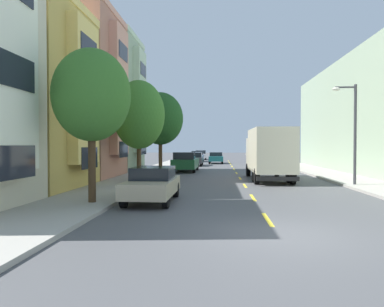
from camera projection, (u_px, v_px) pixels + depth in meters
The scene contains 19 objects.
ground_plane at pixel (233, 167), 39.87m from camera, with size 160.00×160.00×0.00m, color #4C4C4F.
sidewalk_left at pixel (163, 168), 38.36m from camera, with size 3.20×120.00×0.14m, color #A39E93.
sidewalk_right at pixel (306, 168), 37.39m from camera, with size 3.20×120.00×0.14m, color #A39E93.
lane_centerline_dashes at pixel (235, 171), 34.39m from camera, with size 0.14×47.20×0.01m.
townhouse_third_terracotta at pixel (21, 98), 27.03m from camera, with size 14.45×6.88×11.76m.
townhouse_fourth_sage at pixel (75, 107), 34.01m from camera, with size 12.05×6.88×11.93m.
street_tree_nearest at pixel (92, 96), 14.59m from camera, with size 2.99×2.99×5.90m.
street_tree_second at pixel (139, 115), 23.32m from camera, with size 3.18×3.18×6.18m.
street_tree_third at pixel (160, 119), 32.04m from camera, with size 3.85×3.85×6.65m.
street_lamp at pixel (352, 125), 21.26m from camera, with size 1.35×0.28×5.59m.
delivery_box_truck at pixel (269, 151), 25.14m from camera, with size 2.45×7.98×3.39m.
parked_wagon_charcoal at pixel (195, 159), 43.48m from camera, with size 1.82×4.70×1.50m.
parked_wagon_sky at pixel (197, 156), 54.39m from camera, with size 1.94×4.74×1.50m.
parked_hatchback_orange at pixel (279, 161), 36.86m from camera, with size 1.80×4.03×1.50m.
parked_pickup_forest at pixel (186, 162), 33.59m from camera, with size 2.11×5.34×1.73m.
parked_wagon_white at pixel (201, 155), 61.98m from camera, with size 1.92×4.74×1.50m.
parked_sedan_champagne at pixel (153, 184), 15.68m from camera, with size 1.86×4.52×1.43m.
parked_sedan_navy at pixel (260, 157), 52.59m from camera, with size 1.92×4.55×1.43m.
moving_teal_sedan at pixel (216, 158), 48.77m from camera, with size 1.80×4.50×1.43m.
Camera 1 is at (-1.56, -10.03, 2.33)m, focal length 35.63 mm.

